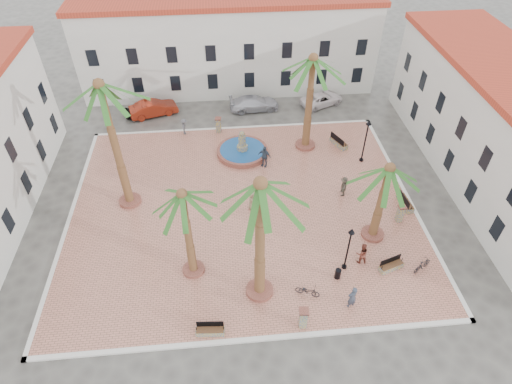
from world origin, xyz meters
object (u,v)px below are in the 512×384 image
(palm_s, at_px, (260,198))
(bicycle_a, at_px, (308,291))
(pedestrian_east, at_px, (344,186))
(bench_se, at_px, (391,266))
(car_white, at_px, (322,99))
(palm_sw, at_px, (183,204))
(palm_ne, at_px, (312,69))
(cyclist_a, at_px, (352,297))
(lamppost_s, at_px, (349,242))
(bollard_n, at_px, (218,125))
(bollard_se, at_px, (303,318))
(litter_bin, at_px, (338,274))
(pedestrian_fountain_b, at_px, (264,156))
(bench_s, at_px, (210,331))
(car_silver, at_px, (254,103))
(palm_e, at_px, (387,178))
(bicycle_b, at_px, (422,265))
(palm_nw, at_px, (103,99))
(bench_ne, at_px, (339,143))
(fountain, at_px, (242,150))
(bollard_e, at_px, (400,213))
(lamppost_e, at_px, (367,134))
(bench_e, at_px, (405,203))
(pedestrian_north, at_px, (184,127))
(pedestrian_fountain_a, at_px, (253,201))
(car_red, at_px, (154,108))
(cyclist_b, at_px, (362,253))
(car_black, at_px, (144,110))

(palm_s, xyz_separation_m, bicycle_a, (2.96, -0.53, -7.66))
(pedestrian_east, bearing_deg, bench_se, 23.84)
(car_white, bearing_deg, palm_sw, 123.80)
(palm_ne, bearing_deg, cyclist_a, -90.78)
(lamppost_s, distance_m, bollard_n, 18.63)
(bollard_se, distance_m, bollard_n, 21.24)
(litter_bin, height_order, cyclist_a, cyclist_a)
(pedestrian_fountain_b, bearing_deg, bench_s, -77.81)
(car_silver, bearing_deg, cyclist_a, -175.27)
(palm_e, relative_size, bicycle_b, 4.16)
(bench_se, distance_m, lamppost_s, 3.83)
(palm_nw, distance_m, car_silver, 18.90)
(palm_nw, height_order, bench_ne, palm_nw)
(bench_s, bearing_deg, fountain, 84.15)
(cyclist_a, bearing_deg, bench_ne, -123.31)
(pedestrian_fountain_b, bearing_deg, bollard_e, -9.49)
(pedestrian_fountain_b, bearing_deg, bench_ne, 47.86)
(fountain, xyz_separation_m, bicycle_a, (3.01, -15.13, 0.09))
(palm_s, bearing_deg, cyclist_a, -16.03)
(bench_ne, relative_size, lamppost_e, 0.49)
(bench_e, relative_size, bench_ne, 0.96)
(palm_sw, xyz_separation_m, car_white, (12.87, 20.39, -5.57))
(bench_s, bearing_deg, pedestrian_north, 99.96)
(lamppost_s, bearing_deg, bicycle_b, -7.43)
(bicycle_b, distance_m, pedestrian_fountain_a, 12.61)
(palm_e, height_order, litter_bin, palm_e)
(pedestrian_east, bearing_deg, pedestrian_north, -113.65)
(palm_sw, bearing_deg, pedestrian_fountain_b, 61.20)
(bench_ne, distance_m, bicycle_b, 14.47)
(bollard_se, bearing_deg, bench_ne, 70.01)
(palm_sw, relative_size, palm_s, 0.76)
(bollard_se, relative_size, pedestrian_north, 0.99)
(bollard_n, bearing_deg, palm_ne, -21.32)
(palm_e, height_order, bollard_e, palm_e)
(bollard_se, xyz_separation_m, car_red, (-10.64, 24.65, -0.19))
(cyclist_b, relative_size, car_black, 0.45)
(pedestrian_east, bearing_deg, palm_sw, -47.29)
(bollard_n, height_order, car_black, bollard_n)
(palm_sw, distance_m, car_red, 21.11)
(palm_nw, relative_size, car_white, 2.29)
(lamppost_e, xyz_separation_m, pedestrian_fountain_b, (-8.46, 0.10, -1.79))
(bench_se, bearing_deg, fountain, 104.77)
(cyclist_b, height_order, car_white, cyclist_b)
(palm_nw, distance_m, pedestrian_north, 12.84)
(litter_bin, xyz_separation_m, cyclist_b, (1.83, 1.15, 0.47))
(lamppost_s, height_order, bicycle_b, lamppost_s)
(lamppost_s, bearing_deg, bench_ne, 78.03)
(palm_nw, relative_size, lamppost_e, 2.54)
(bollard_e, height_order, pedestrian_fountain_a, pedestrian_fountain_a)
(bollard_e, bearing_deg, palm_e, -152.67)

